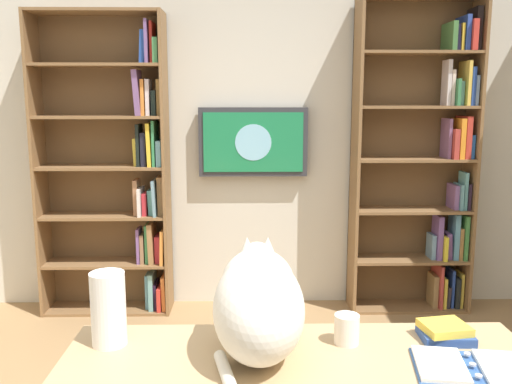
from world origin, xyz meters
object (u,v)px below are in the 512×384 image
object	(u,v)px
wall_mounted_tv	(253,142)
open_binder	(472,367)
coffee_mug	(347,329)
bookshelf_right	(119,170)
paper_towel_roll	(108,309)
bookshelf_left	(427,160)
desk_book_stack	(445,332)
cat	(258,300)

from	to	relation	value
wall_mounted_tv	open_binder	distance (m)	2.61
open_binder	coffee_mug	size ratio (longest dim) A/B	3.76
bookshelf_right	paper_towel_roll	world-z (taller)	bookshelf_right
paper_towel_roll	bookshelf_left	bearing A→B (deg)	-128.07
bookshelf_left	coffee_mug	distance (m)	2.46
wall_mounted_tv	open_binder	bearing A→B (deg)	103.53
bookshelf_left	open_binder	size ratio (longest dim) A/B	6.20
bookshelf_left	desk_book_stack	size ratio (longest dim) A/B	13.39
bookshelf_left	bookshelf_right	world-z (taller)	bookshelf_left
cat	paper_towel_roll	size ratio (longest dim) A/B	2.54
bookshelf_left	coffee_mug	world-z (taller)	bookshelf_left
bookshelf_left	cat	xyz separation A→B (m)	(1.27, 2.27, -0.18)
open_binder	bookshelf_left	bearing A→B (deg)	-105.07
wall_mounted_tv	cat	bearing A→B (deg)	89.60
bookshelf_right	open_binder	world-z (taller)	bookshelf_right
bookshelf_right	desk_book_stack	xyz separation A→B (m)	(-1.56, 2.22, -0.25)
paper_towel_roll	cat	bearing A→B (deg)	173.97
wall_mounted_tv	paper_towel_roll	xyz separation A→B (m)	(0.49, 2.31, -0.35)
bookshelf_right	coffee_mug	world-z (taller)	bookshelf_right
wall_mounted_tv	open_binder	xyz separation A→B (m)	(-0.60, 2.50, -0.46)
bookshelf_right	cat	distance (m)	2.47
desk_book_stack	coffee_mug	bearing A→B (deg)	3.74
open_binder	coffee_mug	distance (m)	0.38
open_binder	paper_towel_roll	distance (m)	1.11
wall_mounted_tv	cat	size ratio (longest dim) A/B	1.31
open_binder	wall_mounted_tv	bearing A→B (deg)	-76.47
bookshelf_left	wall_mounted_tv	bearing A→B (deg)	-3.81
paper_towel_roll	bookshelf_right	bearing A→B (deg)	-77.97
wall_mounted_tv	cat	distance (m)	2.38
bookshelf_left	paper_towel_roll	bearing A→B (deg)	51.93
bookshelf_left	paper_towel_roll	size ratio (longest dim) A/B	9.41
cat	desk_book_stack	bearing A→B (deg)	-174.17
coffee_mug	bookshelf_left	bearing A→B (deg)	-113.77
coffee_mug	open_binder	bearing A→B (deg)	151.42
coffee_mug	desk_book_stack	bearing A→B (deg)	-176.26
wall_mounted_tv	coffee_mug	world-z (taller)	wall_mounted_tv
wall_mounted_tv	open_binder	size ratio (longest dim) A/B	2.19
bookshelf_right	cat	bearing A→B (deg)	112.62
bookshelf_right	wall_mounted_tv	distance (m)	0.99
desk_book_stack	bookshelf_left	bearing A→B (deg)	-106.54
bookshelf_left	desk_book_stack	distance (m)	2.33
cat	paper_towel_roll	distance (m)	0.48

